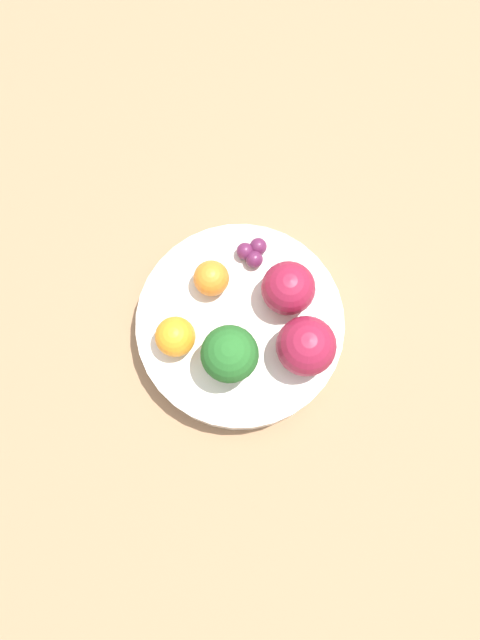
{
  "coord_description": "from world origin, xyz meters",
  "views": [
    {
      "loc": [
        -0.01,
        0.16,
        0.73
      ],
      "look_at": [
        0.0,
        0.0,
        0.07
      ],
      "focal_mm": 35.0,
      "sensor_mm": 36.0,
      "label": 1
    }
  ],
  "objects_px": {
    "broccoli": "(230,354)",
    "orange_front": "(211,278)",
    "apple_red": "(288,288)",
    "grape_cluster": "(253,252)",
    "orange_back": "(175,337)",
    "apple_green": "(306,346)",
    "bowl": "(240,326)"
  },
  "relations": [
    {
      "from": "orange_front",
      "to": "bowl",
      "type": "bearing_deg",
      "value": 129.25
    },
    {
      "from": "broccoli",
      "to": "apple_red",
      "type": "relative_size",
      "value": 1.2
    },
    {
      "from": "grape_cluster",
      "to": "apple_red",
      "type": "bearing_deg",
      "value": 132.47
    },
    {
      "from": "apple_red",
      "to": "orange_front",
      "type": "relative_size",
      "value": 1.49
    },
    {
      "from": "apple_red",
      "to": "apple_green",
      "type": "xyz_separation_m",
      "value": [
        -0.02,
        0.06,
        0.0
      ]
    },
    {
      "from": "apple_red",
      "to": "grape_cluster",
      "type": "relative_size",
      "value": 1.67
    },
    {
      "from": "apple_red",
      "to": "orange_back",
      "type": "bearing_deg",
      "value": 27.13
    },
    {
      "from": "apple_red",
      "to": "bowl",
      "type": "bearing_deg",
      "value": 34.45
    },
    {
      "from": "broccoli",
      "to": "orange_front",
      "type": "distance_m",
      "value": 0.09
    },
    {
      "from": "orange_front",
      "to": "orange_back",
      "type": "height_order",
      "value": "orange_back"
    },
    {
      "from": "bowl",
      "to": "orange_back",
      "type": "xyz_separation_m",
      "value": [
        0.07,
        0.03,
        0.04
      ]
    },
    {
      "from": "apple_red",
      "to": "orange_front",
      "type": "height_order",
      "value": "apple_red"
    },
    {
      "from": "broccoli",
      "to": "apple_red",
      "type": "height_order",
      "value": "broccoli"
    },
    {
      "from": "broccoli",
      "to": "orange_back",
      "type": "bearing_deg",
      "value": -16.69
    },
    {
      "from": "bowl",
      "to": "apple_green",
      "type": "relative_size",
      "value": 3.63
    },
    {
      "from": "bowl",
      "to": "orange_front",
      "type": "bearing_deg",
      "value": -50.75
    },
    {
      "from": "broccoli",
      "to": "grape_cluster",
      "type": "height_order",
      "value": "broccoli"
    },
    {
      "from": "apple_red",
      "to": "orange_front",
      "type": "xyz_separation_m",
      "value": [
        0.08,
        -0.01,
        -0.01
      ]
    },
    {
      "from": "grape_cluster",
      "to": "orange_front",
      "type": "bearing_deg",
      "value": 40.39
    },
    {
      "from": "orange_back",
      "to": "broccoli",
      "type": "bearing_deg",
      "value": 163.31
    },
    {
      "from": "broccoli",
      "to": "apple_green",
      "type": "height_order",
      "value": "broccoli"
    },
    {
      "from": "bowl",
      "to": "orange_back",
      "type": "relative_size",
      "value": 5.32
    },
    {
      "from": "broccoli",
      "to": "grape_cluster",
      "type": "xyz_separation_m",
      "value": [
        -0.02,
        -0.12,
        -0.03
      ]
    },
    {
      "from": "broccoli",
      "to": "apple_green",
      "type": "relative_size",
      "value": 1.11
    },
    {
      "from": "broccoli",
      "to": "orange_back",
      "type": "distance_m",
      "value": 0.06
    },
    {
      "from": "grape_cluster",
      "to": "orange_back",
      "type": "bearing_deg",
      "value": 54.11
    },
    {
      "from": "apple_red",
      "to": "apple_green",
      "type": "bearing_deg",
      "value": 109.36
    },
    {
      "from": "bowl",
      "to": "grape_cluster",
      "type": "height_order",
      "value": "grape_cluster"
    },
    {
      "from": "apple_green",
      "to": "bowl",
      "type": "bearing_deg",
      "value": -21.61
    },
    {
      "from": "bowl",
      "to": "orange_front",
      "type": "height_order",
      "value": "orange_front"
    },
    {
      "from": "apple_green",
      "to": "broccoli",
      "type": "bearing_deg",
      "value": 11.15
    },
    {
      "from": "broccoli",
      "to": "grape_cluster",
      "type": "distance_m",
      "value": 0.13
    }
  ]
}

